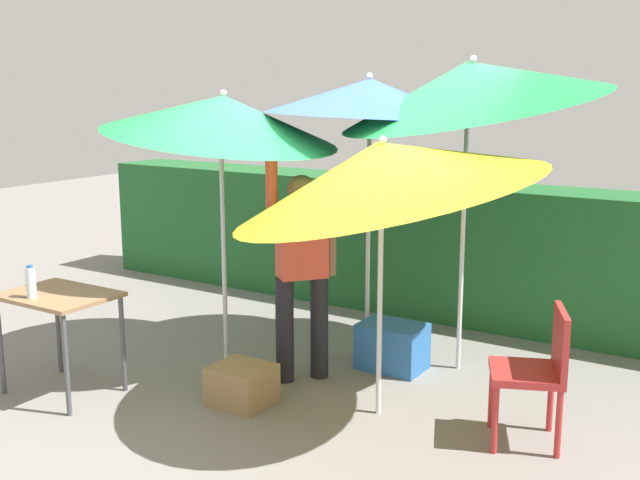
{
  "coord_description": "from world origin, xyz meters",
  "views": [
    {
      "loc": [
        3.01,
        -4.5,
        2.25
      ],
      "look_at": [
        0.0,
        0.3,
        1.1
      ],
      "focal_mm": 42.84,
      "sensor_mm": 36.0,
      "label": 1
    }
  ],
  "objects_px": {
    "chair_plastic": "(538,367)",
    "person_vendor": "(302,262)",
    "umbrella_rainbow": "(382,170)",
    "umbrella_yellow": "(222,117)",
    "umbrella_orange": "(470,86)",
    "folding_table": "(59,306)",
    "cooler_box": "(392,346)",
    "crate_cardboard": "(242,385)",
    "bottle_water": "(31,282)",
    "umbrella_navy": "(370,98)"
  },
  "relations": [
    {
      "from": "umbrella_yellow",
      "to": "folding_table",
      "type": "bearing_deg",
      "value": -120.77
    },
    {
      "from": "umbrella_orange",
      "to": "crate_cardboard",
      "type": "height_order",
      "value": "umbrella_orange"
    },
    {
      "from": "chair_plastic",
      "to": "bottle_water",
      "type": "distance_m",
      "value": 3.52
    },
    {
      "from": "umbrella_orange",
      "to": "chair_plastic",
      "type": "relative_size",
      "value": 3.04
    },
    {
      "from": "person_vendor",
      "to": "folding_table",
      "type": "relative_size",
      "value": 2.35
    },
    {
      "from": "person_vendor",
      "to": "chair_plastic",
      "type": "xyz_separation_m",
      "value": [
        1.86,
        -0.12,
        -0.42
      ]
    },
    {
      "from": "person_vendor",
      "to": "chair_plastic",
      "type": "bearing_deg",
      "value": -3.61
    },
    {
      "from": "umbrella_yellow",
      "to": "crate_cardboard",
      "type": "relative_size",
      "value": 5.62
    },
    {
      "from": "umbrella_navy",
      "to": "chair_plastic",
      "type": "relative_size",
      "value": 2.65
    },
    {
      "from": "person_vendor",
      "to": "cooler_box",
      "type": "xyz_separation_m",
      "value": [
        0.5,
        0.57,
        -0.75
      ]
    },
    {
      "from": "person_vendor",
      "to": "folding_table",
      "type": "xyz_separation_m",
      "value": [
        -1.36,
        -1.17,
        -0.27
      ]
    },
    {
      "from": "cooler_box",
      "to": "umbrella_yellow",
      "type": "bearing_deg",
      "value": -152.25
    },
    {
      "from": "folding_table",
      "to": "crate_cardboard",
      "type": "bearing_deg",
      "value": 23.49
    },
    {
      "from": "chair_plastic",
      "to": "person_vendor",
      "type": "bearing_deg",
      "value": 176.39
    },
    {
      "from": "cooler_box",
      "to": "bottle_water",
      "type": "distance_m",
      "value": 2.79
    },
    {
      "from": "umbrella_navy",
      "to": "bottle_water",
      "type": "relative_size",
      "value": 9.82
    },
    {
      "from": "umbrella_navy",
      "to": "crate_cardboard",
      "type": "distance_m",
      "value": 2.44
    },
    {
      "from": "bottle_water",
      "to": "chair_plastic",
      "type": "bearing_deg",
      "value": 20.59
    },
    {
      "from": "umbrella_orange",
      "to": "folding_table",
      "type": "height_order",
      "value": "umbrella_orange"
    },
    {
      "from": "umbrella_orange",
      "to": "bottle_water",
      "type": "distance_m",
      "value": 3.51
    },
    {
      "from": "umbrella_rainbow",
      "to": "chair_plastic",
      "type": "relative_size",
      "value": 2.48
    },
    {
      "from": "umbrella_orange",
      "to": "umbrella_yellow",
      "type": "xyz_separation_m",
      "value": [
        -1.67,
        -0.89,
        -0.24
      ]
    },
    {
      "from": "chair_plastic",
      "to": "cooler_box",
      "type": "height_order",
      "value": "chair_plastic"
    },
    {
      "from": "umbrella_rainbow",
      "to": "crate_cardboard",
      "type": "height_order",
      "value": "umbrella_rainbow"
    },
    {
      "from": "umbrella_rainbow",
      "to": "umbrella_navy",
      "type": "distance_m",
      "value": 1.28
    },
    {
      "from": "crate_cardboard",
      "to": "folding_table",
      "type": "xyz_separation_m",
      "value": [
        -1.25,
        -0.54,
        0.53
      ]
    },
    {
      "from": "umbrella_yellow",
      "to": "cooler_box",
      "type": "distance_m",
      "value": 2.27
    },
    {
      "from": "umbrella_rainbow",
      "to": "cooler_box",
      "type": "height_order",
      "value": "umbrella_rainbow"
    },
    {
      "from": "person_vendor",
      "to": "chair_plastic",
      "type": "distance_m",
      "value": 1.91
    },
    {
      "from": "umbrella_rainbow",
      "to": "umbrella_yellow",
      "type": "xyz_separation_m",
      "value": [
        -1.52,
        0.23,
        0.3
      ]
    },
    {
      "from": "crate_cardboard",
      "to": "folding_table",
      "type": "relative_size",
      "value": 0.51
    },
    {
      "from": "cooler_box",
      "to": "folding_table",
      "type": "xyz_separation_m",
      "value": [
        -1.85,
        -1.74,
        0.48
      ]
    },
    {
      "from": "cooler_box",
      "to": "folding_table",
      "type": "distance_m",
      "value": 2.58
    },
    {
      "from": "umbrella_yellow",
      "to": "cooler_box",
      "type": "relative_size",
      "value": 4.48
    },
    {
      "from": "person_vendor",
      "to": "umbrella_orange",
      "type": "bearing_deg",
      "value": 40.67
    },
    {
      "from": "chair_plastic",
      "to": "crate_cardboard",
      "type": "height_order",
      "value": "chair_plastic"
    },
    {
      "from": "umbrella_orange",
      "to": "umbrella_yellow",
      "type": "height_order",
      "value": "umbrella_orange"
    },
    {
      "from": "umbrella_yellow",
      "to": "person_vendor",
      "type": "xyz_separation_m",
      "value": [
        0.69,
        0.06,
        -1.08
      ]
    },
    {
      "from": "person_vendor",
      "to": "folding_table",
      "type": "height_order",
      "value": "person_vendor"
    },
    {
      "from": "chair_plastic",
      "to": "umbrella_orange",
      "type": "bearing_deg",
      "value": 133.0
    },
    {
      "from": "crate_cardboard",
      "to": "bottle_water",
      "type": "height_order",
      "value": "bottle_water"
    },
    {
      "from": "cooler_box",
      "to": "umbrella_rainbow",
      "type": "bearing_deg",
      "value": -69.03
    },
    {
      "from": "umbrella_navy",
      "to": "folding_table",
      "type": "xyz_separation_m",
      "value": [
        -1.53,
        -1.89,
        -1.49
      ]
    },
    {
      "from": "umbrella_yellow",
      "to": "chair_plastic",
      "type": "distance_m",
      "value": 2.96
    },
    {
      "from": "umbrella_rainbow",
      "to": "folding_table",
      "type": "distance_m",
      "value": 2.57
    },
    {
      "from": "person_vendor",
      "to": "crate_cardboard",
      "type": "height_order",
      "value": "person_vendor"
    },
    {
      "from": "umbrella_orange",
      "to": "folding_table",
      "type": "distance_m",
      "value": 3.45
    },
    {
      "from": "umbrella_navy",
      "to": "bottle_water",
      "type": "xyz_separation_m",
      "value": [
        -1.59,
        -2.07,
        -1.28
      ]
    },
    {
      "from": "umbrella_yellow",
      "to": "folding_table",
      "type": "height_order",
      "value": "umbrella_yellow"
    },
    {
      "from": "umbrella_navy",
      "to": "crate_cardboard",
      "type": "relative_size",
      "value": 5.75
    }
  ]
}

